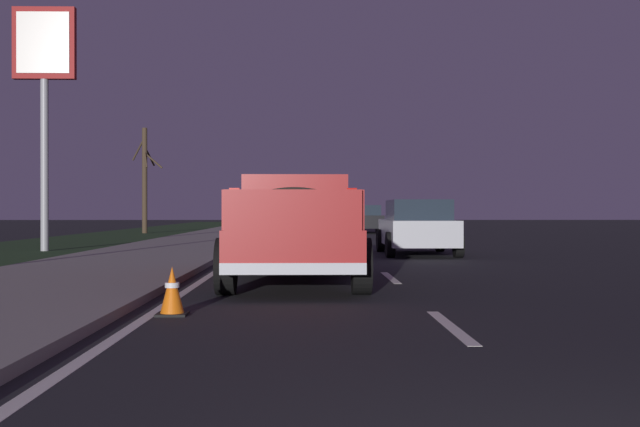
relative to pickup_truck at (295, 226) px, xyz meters
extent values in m
plane|color=black|center=(16.77, -1.75, -0.98)|extent=(144.00, 144.00, 0.00)
cube|color=gray|center=(16.77, 3.95, -0.92)|extent=(108.00, 4.00, 0.12)
cube|color=#1E3819|center=(16.77, 8.95, -0.98)|extent=(108.00, 6.00, 0.01)
cube|color=silver|center=(-5.00, -1.75, -0.98)|extent=(2.40, 0.14, 0.01)
cube|color=silver|center=(1.00, -1.75, -0.98)|extent=(2.40, 0.14, 0.01)
cube|color=silver|center=(7.11, -1.75, -0.98)|extent=(2.40, 0.14, 0.01)
cube|color=silver|center=(13.66, -1.75, -0.98)|extent=(2.40, 0.14, 0.01)
cube|color=silver|center=(19.34, -1.75, -0.98)|extent=(2.40, 0.14, 0.01)
cube|color=silver|center=(24.64, -1.75, -0.98)|extent=(2.40, 0.14, 0.01)
cube|color=silver|center=(31.56, -1.75, -0.98)|extent=(2.40, 0.14, 0.01)
cube|color=silver|center=(38.13, -1.75, -0.98)|extent=(2.40, 0.14, 0.01)
cube|color=silver|center=(45.04, -1.75, -0.98)|extent=(2.40, 0.14, 0.01)
cube|color=silver|center=(50.76, -1.75, -0.98)|extent=(2.40, 0.14, 0.01)
cube|color=silver|center=(56.66, -1.75, -0.98)|extent=(2.40, 0.14, 0.01)
cube|color=silver|center=(62.75, -1.75, -0.98)|extent=(2.40, 0.14, 0.01)
cube|color=silver|center=(68.48, -1.75, -0.98)|extent=(2.40, 0.14, 0.01)
cube|color=silver|center=(16.77, 1.65, -0.98)|extent=(108.00, 0.14, 0.01)
cube|color=maroon|center=(-0.06, 0.00, -0.31)|extent=(5.42, 2.04, 0.60)
cube|color=maroon|center=(1.13, 0.01, 0.44)|extent=(2.17, 1.86, 0.90)
cube|color=#1E2833|center=(0.08, 0.00, 0.49)|extent=(0.05, 1.44, 0.50)
cube|color=maroon|center=(-1.15, 0.93, 0.27)|extent=(3.02, 0.10, 0.56)
cube|color=maroon|center=(-1.13, -0.95, 0.27)|extent=(3.02, 0.10, 0.56)
cube|color=maroon|center=(-2.72, -0.02, 0.27)|extent=(0.10, 1.88, 0.56)
cube|color=silver|center=(-2.72, -0.02, -0.53)|extent=(0.14, 2.00, 0.16)
cube|color=red|center=(-2.71, 0.78, 0.47)|extent=(0.06, 0.14, 0.20)
cube|color=red|center=(-2.70, -0.82, 0.47)|extent=(0.06, 0.14, 0.20)
ellipsoid|color=#4C422D|center=(-1.14, -0.01, 0.31)|extent=(2.60, 1.54, 0.64)
sphere|color=silver|center=(-0.64, 0.35, 0.17)|extent=(0.40, 0.40, 0.40)
sphere|color=beige|center=(-1.73, -0.32, 0.15)|extent=(0.34, 0.34, 0.34)
cylinder|color=black|center=(1.72, 1.01, -0.56)|extent=(0.84, 0.28, 0.84)
cylinder|color=black|center=(1.73, -0.99, -0.56)|extent=(0.84, 0.28, 0.84)
cylinder|color=black|center=(-1.85, 0.98, -0.56)|extent=(0.84, 0.28, 0.84)
cylinder|color=black|center=(-1.83, -1.02, -0.56)|extent=(0.84, 0.28, 0.84)
cube|color=black|center=(29.69, -3.38, -0.35)|extent=(4.42, 1.85, 0.70)
cube|color=#1E2833|center=(29.44, -3.39, 0.28)|extent=(2.48, 1.61, 0.56)
cylinder|color=black|center=(31.17, -2.47, -0.64)|extent=(0.68, 0.22, 0.68)
cylinder|color=black|center=(31.19, -4.27, -0.64)|extent=(0.68, 0.22, 0.68)
cylinder|color=black|center=(28.18, -2.50, -0.64)|extent=(0.68, 0.22, 0.68)
cylinder|color=black|center=(28.20, -4.30, -0.64)|extent=(0.68, 0.22, 0.68)
cube|color=red|center=(27.54, -3.41, -0.30)|extent=(0.10, 1.51, 0.10)
cube|color=silver|center=(22.28, 0.00, -0.35)|extent=(4.43, 1.87, 0.70)
cube|color=#1E2833|center=(22.03, 0.01, 0.28)|extent=(2.49, 1.62, 0.56)
cylinder|color=black|center=(23.79, 0.88, -0.64)|extent=(0.68, 0.22, 0.68)
cylinder|color=black|center=(23.76, -0.92, -0.64)|extent=(0.68, 0.22, 0.68)
cylinder|color=black|center=(20.80, 0.93, -0.64)|extent=(0.68, 0.22, 0.68)
cylinder|color=black|center=(20.77, -0.87, -0.64)|extent=(0.68, 0.22, 0.68)
cube|color=red|center=(20.13, 0.04, -0.30)|extent=(0.10, 1.51, 0.10)
cube|color=#B2B5BA|center=(8.50, -3.31, -0.35)|extent=(4.42, 1.84, 0.70)
cube|color=#1E2833|center=(8.25, -3.31, 0.28)|extent=(2.48, 1.61, 0.56)
cylinder|color=black|center=(10.00, -2.42, -0.64)|extent=(0.68, 0.22, 0.68)
cylinder|color=black|center=(9.98, -4.22, -0.64)|extent=(0.68, 0.22, 0.68)
cylinder|color=black|center=(7.01, -2.40, -0.64)|extent=(0.68, 0.22, 0.68)
cylinder|color=black|center=(6.99, -4.20, -0.64)|extent=(0.68, 0.22, 0.68)
cube|color=red|center=(6.35, -3.29, -0.30)|extent=(0.09, 1.51, 0.10)
cylinder|color=#99999E|center=(10.46, 7.85, 2.75)|extent=(0.24, 0.24, 7.47)
cube|color=maroon|center=(10.46, 7.85, 5.39)|extent=(0.24, 1.90, 2.20)
cube|color=silver|center=(10.33, 7.85, 5.39)|extent=(0.04, 1.60, 1.87)
cylinder|color=#423323|center=(28.99, 8.72, 1.91)|extent=(0.28, 0.28, 5.77)
cylinder|color=#423323|center=(29.50, 9.13, 3.72)|extent=(1.04, 0.98, 1.34)
cylinder|color=#423323|center=(28.70, 8.60, 3.10)|extent=(0.65, 0.33, 1.08)
cylinder|color=#423323|center=(28.97, 8.24, 3.00)|extent=(0.13, 1.03, 0.90)
cylinder|color=#423323|center=(29.58, 8.59, 3.31)|extent=(1.26, 0.39, 1.09)
cube|color=black|center=(-4.07, 1.38, -0.97)|extent=(0.36, 0.36, 0.03)
cone|color=orange|center=(-4.07, 1.38, -0.68)|extent=(0.28, 0.28, 0.55)
cylinder|color=white|center=(-4.07, 1.38, -0.62)|extent=(0.17, 0.17, 0.06)
camera|label=1|loc=(-13.17, -0.22, 0.26)|focal=43.11mm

